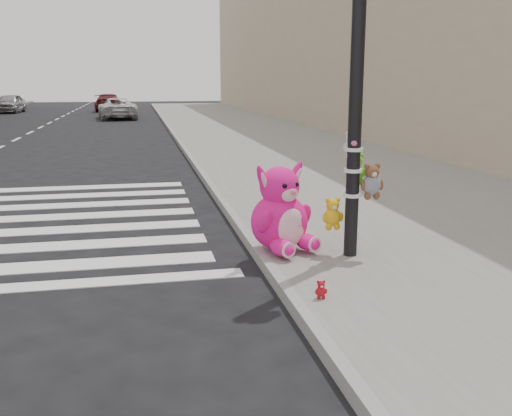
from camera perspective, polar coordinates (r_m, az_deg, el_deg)
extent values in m
plane|color=black|center=(5.05, -12.04, -13.89)|extent=(120.00, 120.00, 0.00)
cube|color=slate|center=(15.49, 6.84, 4.51)|extent=(7.00, 80.00, 0.14)
cube|color=gray|center=(14.76, -6.00, 4.14)|extent=(0.12, 80.00, 0.15)
cube|color=#B8A78C|center=(26.79, 11.78, 18.31)|extent=(5.00, 60.00, 10.00)
cylinder|color=black|center=(6.81, 9.99, 11.66)|extent=(0.16, 0.16, 4.00)
cylinder|color=white|center=(6.94, 9.60, 1.29)|extent=(0.22, 0.22, 0.04)
cylinder|color=white|center=(6.89, 9.69, 3.74)|extent=(0.22, 0.22, 0.04)
cylinder|color=white|center=(6.85, 9.76, 5.80)|extent=(0.22, 0.22, 0.04)
ellipsoid|color=#FF158F|center=(6.86, 2.59, -4.24)|extent=(0.37, 0.44, 0.21)
ellipsoid|color=#FF158F|center=(7.11, 5.18, -3.67)|extent=(0.37, 0.44, 0.21)
ellipsoid|color=#FF158F|center=(7.16, 2.34, -1.38)|extent=(0.91, 0.85, 0.72)
ellipsoid|color=#F9BFD1|center=(6.97, 3.59, -1.96)|extent=(0.43, 0.29, 0.48)
sphere|color=#FF158F|center=(7.06, 2.37, 2.19)|extent=(0.66, 0.66, 0.50)
ellipsoid|color=#FF158F|center=(6.93, 0.78, 2.57)|extent=(0.36, 0.23, 0.50)
ellipsoid|color=#FF158F|center=(7.20, 3.69, 2.93)|extent=(0.36, 0.23, 0.50)
imported|color=silver|center=(35.28, -13.72, 9.65)|extent=(2.49, 4.62, 1.23)
imported|color=maroon|center=(44.51, -14.52, 10.18)|extent=(1.94, 4.45, 1.27)
imported|color=#9E9DA2|center=(44.42, -23.41, 9.59)|extent=(1.80, 4.00, 1.33)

